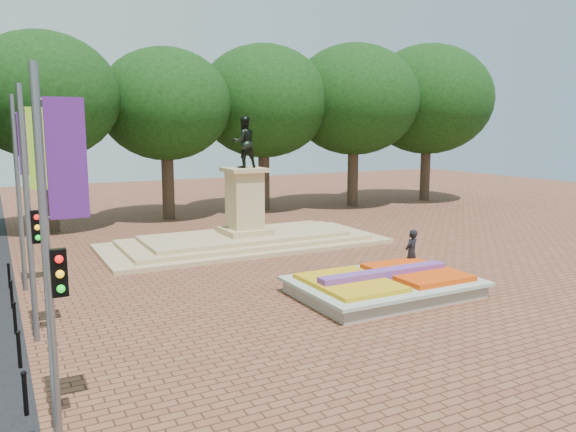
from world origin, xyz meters
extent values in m
plane|color=brown|center=(0.00, 0.00, 0.00)|extent=(90.00, 90.00, 0.00)
cube|color=gray|center=(1.00, -2.00, 0.23)|extent=(6.00, 4.00, 0.45)
cube|color=beige|center=(1.00, -2.00, 0.50)|extent=(6.30, 4.30, 0.12)
cube|color=#EC4F0D|center=(2.45, -2.00, 0.63)|extent=(2.60, 3.40, 0.22)
cube|color=gold|center=(-0.45, -2.00, 0.62)|extent=(2.60, 3.40, 0.18)
cube|color=#6E3797|center=(1.00, -2.00, 0.72)|extent=(5.20, 0.55, 0.38)
cube|color=tan|center=(0.00, 8.00, 0.10)|extent=(14.00, 6.00, 0.20)
cube|color=tan|center=(0.00, 8.00, 0.30)|extent=(12.00, 5.00, 0.20)
cube|color=tan|center=(0.00, 8.00, 0.50)|extent=(10.00, 4.00, 0.20)
cube|color=tan|center=(0.00, 8.00, 0.75)|extent=(2.20, 2.20, 0.30)
cube|color=tan|center=(0.00, 8.00, 2.30)|extent=(1.50, 1.50, 2.80)
cube|color=tan|center=(0.00, 8.00, 3.80)|extent=(1.90, 1.90, 0.20)
imported|color=black|center=(0.00, 8.00, 5.15)|extent=(1.22, 0.95, 2.50)
cylinder|color=#372B1E|center=(-8.00, 18.00, 2.00)|extent=(0.80, 0.80, 4.00)
ellipsoid|color=black|center=(-8.00, 18.00, 6.69)|extent=(8.80, 8.80, 7.48)
cylinder|color=#372B1E|center=(-1.00, 18.00, 2.00)|extent=(0.80, 0.80, 4.00)
ellipsoid|color=black|center=(-1.00, 18.00, 6.69)|extent=(8.80, 8.80, 7.48)
cylinder|color=#372B1E|center=(6.00, 18.00, 2.00)|extent=(0.80, 0.80, 4.00)
ellipsoid|color=black|center=(6.00, 18.00, 6.69)|extent=(8.80, 8.80, 7.48)
cylinder|color=#372B1E|center=(13.00, 18.00, 2.00)|extent=(0.80, 0.80, 4.00)
ellipsoid|color=black|center=(13.00, 18.00, 6.69)|extent=(8.80, 8.80, 7.48)
cylinder|color=#372B1E|center=(20.00, 18.00, 2.00)|extent=(0.80, 0.80, 4.00)
ellipsoid|color=black|center=(20.00, 18.00, 6.69)|extent=(8.80, 8.80, 7.48)
cylinder|color=slate|center=(-10.20, -6.50, 3.50)|extent=(0.16, 0.16, 7.00)
cube|color=#551C77|center=(-9.75, -6.50, 5.30)|extent=(0.70, 0.04, 2.20)
cylinder|color=slate|center=(-10.20, -1.00, 3.50)|extent=(0.16, 0.16, 7.00)
cube|color=#97D029|center=(-9.75, -1.00, 5.30)|extent=(0.70, 0.04, 2.20)
cylinder|color=slate|center=(-10.20, 4.50, 3.50)|extent=(0.16, 0.16, 7.00)
cube|color=#551C77|center=(-9.75, 4.50, 5.30)|extent=(0.70, 0.04, 2.20)
cube|color=black|center=(-10.00, -6.50, 3.20)|extent=(0.28, 0.18, 0.90)
cube|color=black|center=(-10.00, -1.00, 3.20)|extent=(0.28, 0.18, 0.90)
cylinder|color=black|center=(-10.70, -5.40, 0.45)|extent=(0.10, 0.10, 0.90)
sphere|color=black|center=(-10.70, -5.40, 0.92)|extent=(0.12, 0.12, 0.12)
cylinder|color=black|center=(-10.70, -2.80, 0.45)|extent=(0.10, 0.10, 0.90)
sphere|color=black|center=(-10.70, -2.80, 0.92)|extent=(0.12, 0.12, 0.12)
cylinder|color=black|center=(-10.70, -0.20, 0.45)|extent=(0.10, 0.10, 0.90)
sphere|color=black|center=(-10.70, -0.20, 0.92)|extent=(0.12, 0.12, 0.12)
cylinder|color=black|center=(-10.70, 2.40, 0.45)|extent=(0.10, 0.10, 0.90)
sphere|color=black|center=(-10.70, 2.40, 0.92)|extent=(0.12, 0.12, 0.12)
cylinder|color=black|center=(-10.70, 5.00, 0.45)|extent=(0.10, 0.10, 0.90)
sphere|color=black|center=(-10.70, 5.00, 0.92)|extent=(0.12, 0.12, 0.12)
imported|color=black|center=(3.55, -0.41, 0.93)|extent=(0.79, 0.65, 1.86)
camera|label=1|loc=(-10.96, -17.40, 5.86)|focal=35.00mm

